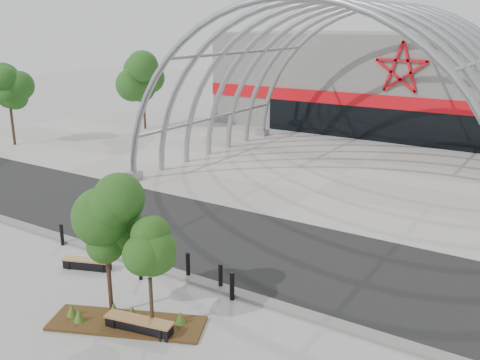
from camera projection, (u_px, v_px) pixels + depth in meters
The scene contains 18 objects.
ground at pixel (182, 273), 19.76m from camera, with size 140.00×140.00×0.00m, color gray.
road at pixel (234, 241), 22.58m from camera, with size 140.00×7.00×0.02m, color black.
forecourt at pixel (343, 175), 32.26m from camera, with size 60.00×17.00×0.04m, color #A49E94.
kerb at pixel (177, 274), 19.54m from camera, with size 60.00×0.50×0.12m, color slate.
arena_building at pixel (426, 82), 45.62m from camera, with size 34.00×15.24×8.00m.
vault_canopy at pixel (343, 175), 32.26m from camera, with size 20.80×15.80×20.36m.
planting_bed at pixel (125, 321), 16.40m from camera, with size 4.94×3.24×0.50m.
street_tree_0 at pixel (105, 222), 16.18m from camera, with size 1.89×1.89×4.31m.
street_tree_1 at pixel (149, 256), 15.40m from camera, with size 1.44×1.44×3.40m.
bench_0 at pixel (87, 264), 20.05m from camera, with size 1.89×1.06×0.39m.
bench_1 at pixel (139, 326), 15.94m from camera, with size 2.22×0.91×0.46m.
bollard_0 at pixel (62, 235), 22.13m from camera, with size 0.15×0.15×0.91m, color black.
bollard_1 at pixel (140, 268), 19.17m from camera, with size 0.14×0.14×0.87m, color black.
bollard_2 at pixel (188, 266), 19.27m from camera, with size 0.15×0.15×0.96m, color black.
bollard_3 at pixel (221, 276), 18.49m from camera, with size 0.15×0.15×0.93m, color black.
bollard_4 at pixel (232, 286), 17.75m from camera, with size 0.16×0.16×0.99m, color black.
bg_tree_0 at pixel (143, 75), 44.92m from camera, with size 3.00×3.00×6.45m.
bg_tree_2 at pixel (9, 94), 39.14m from camera, with size 2.55×2.55×5.38m.
Camera 1 is at (11.50, -13.95, 8.94)m, focal length 40.00 mm.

